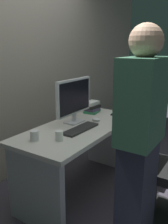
# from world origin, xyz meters

# --- Properties ---
(ground_plane) EXTENTS (9.00, 9.00, 0.00)m
(ground_plane) POSITION_xyz_m (0.00, 0.00, 0.00)
(ground_plane) COLOR #3D3842
(wall_back) EXTENTS (6.40, 0.10, 3.00)m
(wall_back) POSITION_xyz_m (0.00, 0.89, 1.50)
(wall_back) COLOR #9E9384
(wall_back) RESTS_ON ground
(desk) EXTENTS (1.46, 0.66, 0.72)m
(desk) POSITION_xyz_m (0.00, 0.00, 0.50)
(desk) COLOR beige
(desk) RESTS_ON ground
(office_chair) EXTENTS (0.52, 0.52, 0.94)m
(office_chair) POSITION_xyz_m (0.05, -0.72, 0.43)
(office_chair) COLOR black
(office_chair) RESTS_ON ground
(person_at_desk) EXTENTS (0.40, 0.24, 1.64)m
(person_at_desk) POSITION_xyz_m (-0.38, -0.76, 0.84)
(person_at_desk) COLOR #262838
(person_at_desk) RESTS_ON ground
(monitor) EXTENTS (0.54, 0.14, 0.46)m
(monitor) POSITION_xyz_m (0.06, 0.11, 0.98)
(monitor) COLOR silver
(monitor) RESTS_ON desk
(keyboard) EXTENTS (0.44, 0.15, 0.02)m
(keyboard) POSITION_xyz_m (-0.10, -0.08, 0.73)
(keyboard) COLOR #262626
(keyboard) RESTS_ON desk
(mouse) EXTENTS (0.06, 0.10, 0.03)m
(mouse) POSITION_xyz_m (0.22, -0.06, 0.74)
(mouse) COLOR white
(mouse) RESTS_ON desk
(cup_near_keyboard) EXTENTS (0.07, 0.07, 0.09)m
(cup_near_keyboard) POSITION_xyz_m (-0.42, -0.07, 0.76)
(cup_near_keyboard) COLOR white
(cup_near_keyboard) RESTS_ON desk
(cup_by_monitor) EXTENTS (0.08, 0.08, 0.09)m
(cup_by_monitor) POSITION_xyz_m (-0.53, 0.11, 0.77)
(cup_by_monitor) COLOR silver
(cup_by_monitor) RESTS_ON desk
(book_stack) EXTENTS (0.22, 0.18, 0.13)m
(book_stack) POSITION_xyz_m (0.50, 0.16, 0.78)
(book_stack) COLOR #338C59
(book_stack) RESTS_ON desk
(cell_phone) EXTENTS (0.09, 0.15, 0.01)m
(cell_phone) POSITION_xyz_m (0.54, -0.15, 0.73)
(cell_phone) COLOR black
(cell_phone) RESTS_ON desk
(handbag) EXTENTS (0.34, 0.14, 0.38)m
(handbag) POSITION_xyz_m (0.57, -0.58, 0.14)
(handbag) COLOR maroon
(handbag) RESTS_ON ground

